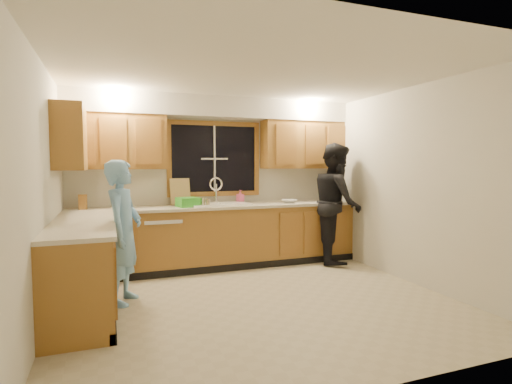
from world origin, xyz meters
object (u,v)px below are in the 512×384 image
knife_block (83,202)px  woman (337,203)px  sink (220,209)px  soap_bottle (240,196)px  bowl (289,201)px  dishwasher (161,243)px  dish_crate (188,202)px  stove (78,284)px  man (123,232)px

knife_block → woman: bearing=-8.3°
sink → soap_bottle: sink is taller
soap_bottle → bowl: bearing=-20.8°
sink → soap_bottle: (0.38, 0.19, 0.16)m
dishwasher → soap_bottle: size_ratio=4.08×
sink → dish_crate: size_ratio=3.07×
stove → dish_crate: size_ratio=3.22×
woman → knife_block: bearing=106.2°
man → woman: woman is taller
dishwasher → knife_block: 1.17m
dishwasher → man: (-0.54, -1.10, 0.37)m
sink → bowl: bearing=-4.4°
knife_block → soap_bottle: bearing=0.9°
sink → woman: (1.79, -0.32, 0.06)m
dish_crate → bowl: (1.57, -0.00, -0.04)m
knife_block → soap_bottle: 2.23m
dish_crate → bowl: dish_crate is taller
stove → bowl: 3.41m
sink → stove: (-1.80, -1.82, -0.41)m
dishwasher → knife_block: knife_block is taller
dish_crate → soap_bottle: size_ratio=1.39×
knife_block → dish_crate: size_ratio=0.71×
dishwasher → woman: woman is taller
dish_crate → bowl: 1.57m
woman → bowl: 0.74m
dishwasher → dish_crate: 0.69m
dishwasher → woman: 2.70m
dish_crate → sink: bearing=9.6°
woman → dish_crate: bearing=106.3°
knife_block → bowl: (2.94, -0.15, -0.07)m
dish_crate → soap_bottle: bearing=17.2°
sink → dishwasher: bearing=-179.0°
dishwasher → soap_bottle: 1.39m
knife_block → dish_crate: knife_block is taller
woman → knife_block: (-3.64, 0.39, 0.10)m
sink → stove: bearing=-134.6°
sink → soap_bottle: size_ratio=4.28×
woman → soap_bottle: (-1.41, 0.51, 0.10)m
soap_bottle → dish_crate: bearing=-162.8°
man → dish_crate: size_ratio=5.59×
woman → soap_bottle: bearing=92.5°
sink → dishwasher: (-0.85, -0.01, -0.45)m
man → dish_crate: (0.90, 1.03, 0.20)m
woman → knife_block: woman is taller
dishwasher → man: 1.28m
dishwasher → bowl: size_ratio=3.70×
sink → bowl: sink is taller
sink → stove: 2.60m
bowl → dishwasher: bearing=178.0°
dishwasher → man: size_ratio=0.52×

